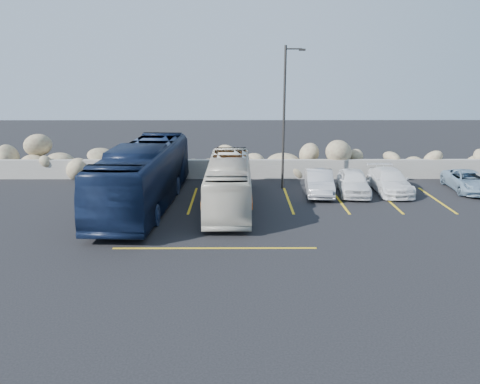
{
  "coord_description": "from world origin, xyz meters",
  "views": [
    {
      "loc": [
        -0.07,
        -16.9,
        6.91
      ],
      "look_at": [
        0.01,
        4.0,
        1.26
      ],
      "focal_mm": 35.0,
      "sensor_mm": 36.0,
      "label": 1
    }
  ],
  "objects_px": {
    "tour_coach": "(144,175)",
    "car_d": "(468,181)",
    "car_a": "(353,182)",
    "car_b": "(319,182)",
    "lamppost": "(285,114)",
    "car_c": "(390,181)",
    "vintage_bus": "(229,183)"
  },
  "relations": [
    {
      "from": "tour_coach",
      "to": "car_d",
      "type": "distance_m",
      "value": 18.08
    },
    {
      "from": "car_a",
      "to": "car_d",
      "type": "bearing_deg",
      "value": 10.9
    },
    {
      "from": "car_b",
      "to": "car_d",
      "type": "height_order",
      "value": "car_b"
    },
    {
      "from": "car_a",
      "to": "car_d",
      "type": "xyz_separation_m",
      "value": [
        6.68,
        0.58,
        -0.11
      ]
    },
    {
      "from": "car_b",
      "to": "tour_coach",
      "type": "bearing_deg",
      "value": -161.22
    },
    {
      "from": "lamppost",
      "to": "tour_coach",
      "type": "height_order",
      "value": "lamppost"
    },
    {
      "from": "tour_coach",
      "to": "car_c",
      "type": "bearing_deg",
      "value": 14.27
    },
    {
      "from": "lamppost",
      "to": "car_d",
      "type": "relative_size",
      "value": 1.96
    },
    {
      "from": "lamppost",
      "to": "vintage_bus",
      "type": "height_order",
      "value": "lamppost"
    },
    {
      "from": "car_a",
      "to": "car_c",
      "type": "bearing_deg",
      "value": 15.39
    },
    {
      "from": "car_b",
      "to": "car_c",
      "type": "relative_size",
      "value": 0.92
    },
    {
      "from": "tour_coach",
      "to": "car_b",
      "type": "distance_m",
      "value": 9.55
    },
    {
      "from": "tour_coach",
      "to": "car_c",
      "type": "xyz_separation_m",
      "value": [
        13.27,
        2.67,
        -0.95
      ]
    },
    {
      "from": "car_c",
      "to": "car_d",
      "type": "bearing_deg",
      "value": 3.01
    },
    {
      "from": "car_c",
      "to": "car_b",
      "type": "bearing_deg",
      "value": -174.34
    },
    {
      "from": "lamppost",
      "to": "car_c",
      "type": "bearing_deg",
      "value": -8.26
    },
    {
      "from": "vintage_bus",
      "to": "car_d",
      "type": "xyz_separation_m",
      "value": [
        13.55,
        3.05,
        -0.67
      ]
    },
    {
      "from": "lamppost",
      "to": "car_d",
      "type": "xyz_separation_m",
      "value": [
        10.46,
        -0.63,
        -3.73
      ]
    },
    {
      "from": "car_b",
      "to": "car_c",
      "type": "height_order",
      "value": "car_b"
    },
    {
      "from": "car_d",
      "to": "car_c",
      "type": "bearing_deg",
      "value": -173.63
    },
    {
      "from": "car_b",
      "to": "car_c",
      "type": "xyz_separation_m",
      "value": [
        4.04,
        0.39,
        -0.03
      ]
    },
    {
      "from": "lamppost",
      "to": "tour_coach",
      "type": "xyz_separation_m",
      "value": [
        -7.36,
        -3.53,
        -2.7
      ]
    },
    {
      "from": "car_b",
      "to": "car_d",
      "type": "xyz_separation_m",
      "value": [
        8.6,
        0.61,
        -0.1
      ]
    },
    {
      "from": "car_a",
      "to": "vintage_bus",
      "type": "bearing_deg",
      "value": -154.27
    },
    {
      "from": "car_a",
      "to": "car_c",
      "type": "xyz_separation_m",
      "value": [
        2.13,
        0.35,
        -0.04
      ]
    },
    {
      "from": "vintage_bus",
      "to": "car_c",
      "type": "xyz_separation_m",
      "value": [
        9.0,
        2.83,
        -0.6
      ]
    },
    {
      "from": "lamppost",
      "to": "vintage_bus",
      "type": "bearing_deg",
      "value": -130.0
    },
    {
      "from": "car_a",
      "to": "tour_coach",
      "type": "bearing_deg",
      "value": -162.31
    },
    {
      "from": "vintage_bus",
      "to": "car_c",
      "type": "distance_m",
      "value": 9.45
    },
    {
      "from": "lamppost",
      "to": "car_a",
      "type": "xyz_separation_m",
      "value": [
        3.78,
        -1.21,
        -3.61
      ]
    },
    {
      "from": "lamppost",
      "to": "car_c",
      "type": "relative_size",
      "value": 1.81
    },
    {
      "from": "car_a",
      "to": "car_b",
      "type": "xyz_separation_m",
      "value": [
        -1.91,
        -0.03,
        -0.02
      ]
    }
  ]
}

